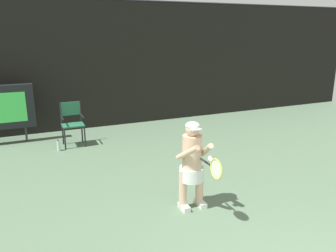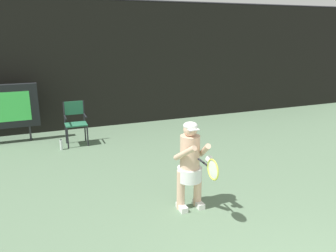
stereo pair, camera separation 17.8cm
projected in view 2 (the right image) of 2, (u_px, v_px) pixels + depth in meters
backdrop_screen at (120, 65)px, 10.02m from camera, size 18.00×0.12×3.66m
umpire_chair at (75, 120)px, 8.47m from camera, size 0.52×0.44×1.08m
water_bottle at (61, 145)px, 8.18m from camera, size 0.07×0.07×0.27m
tennis_player at (190, 163)px, 5.32m from camera, size 0.53×0.61×1.44m
tennis_racket at (212, 169)px, 4.81m from camera, size 0.03×0.60×0.31m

